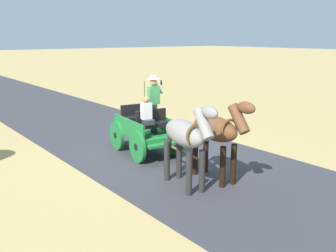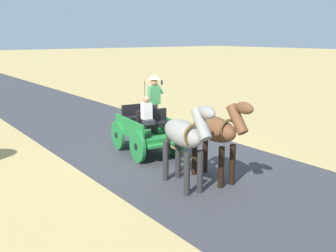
# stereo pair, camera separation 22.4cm
# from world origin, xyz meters

# --- Properties ---
(ground_plane) EXTENTS (200.00, 200.00, 0.00)m
(ground_plane) POSITION_xyz_m (0.00, 0.00, 0.00)
(ground_plane) COLOR tan
(road_surface) EXTENTS (5.61, 160.00, 0.01)m
(road_surface) POSITION_xyz_m (0.00, 0.00, 0.00)
(road_surface) COLOR #38383D
(road_surface) RESTS_ON ground
(horse_drawn_carriage) EXTENTS (1.71, 4.51, 2.50)m
(horse_drawn_carriage) POSITION_xyz_m (0.36, -0.14, 0.82)
(horse_drawn_carriage) COLOR #1E7233
(horse_drawn_carriage) RESTS_ON ground
(horse_near_side) EXTENTS (0.67, 2.14, 2.21)m
(horse_near_side) POSITION_xyz_m (0.28, 2.93, 1.32)
(horse_near_side) COLOR brown
(horse_near_side) RESTS_ON ground
(horse_off_side) EXTENTS (0.81, 2.15, 2.21)m
(horse_off_side) POSITION_xyz_m (1.22, 2.80, 1.32)
(horse_off_side) COLOR gray
(horse_off_side) RESTS_ON ground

